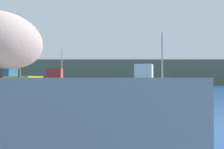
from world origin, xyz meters
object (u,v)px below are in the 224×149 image
Objects in this scene: pelican at (6,41)px; fishing_boat_white at (46,82)px; fishing_boat_green at (142,83)px; fishing_boat_yellow at (7,80)px.

fishing_boat_white reaches higher than pelican.
fishing_boat_green is (11.43, -16.52, -0.11)m from fishing_boat_white.
fishing_boat_white is at bearing -159.11° from pelican.
fishing_boat_yellow is (0.53, -16.20, 0.14)m from fishing_boat_white.
pelican is 21.53m from fishing_boat_yellow.
fishing_boat_green is at bearing -54.64° from fishing_boat_white.
pelican is 0.19× the size of fishing_boat_white.
fishing_boat_green is 0.95× the size of fishing_boat_yellow.
pelican is 0.26× the size of fishing_boat_green.
fishing_boat_yellow is at bearing -87.44° from fishing_boat_white.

